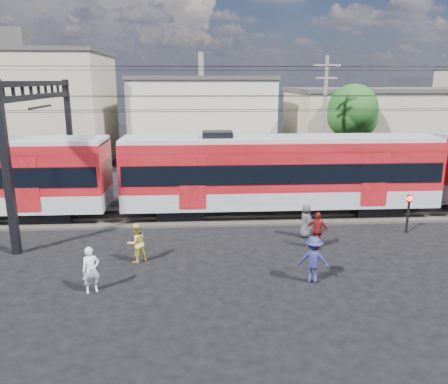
{
  "coord_description": "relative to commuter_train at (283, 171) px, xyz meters",
  "views": [
    {
      "loc": [
        -2.5,
        -13.88,
        6.95
      ],
      "look_at": [
        -1.31,
        5.0,
        2.1
      ],
      "focal_mm": 35.0,
      "sensor_mm": 36.0,
      "label": 1
    }
  ],
  "objects": [
    {
      "name": "pedestrian_a",
      "position": [
        -8.05,
        -8.14,
        -1.61
      ],
      "size": [
        0.68,
        0.58,
        1.59
      ],
      "primitive_type": "imported",
      "rotation": [
        0.0,
        0.0,
        0.42
      ],
      "color": "silver",
      "rests_on": "ground"
    },
    {
      "name": "tree_near",
      "position": [
        7.24,
        10.09,
        2.26
      ],
      "size": [
        3.82,
        3.64,
        6.72
      ],
      "color": "#382619",
      "rests_on": "ground"
    },
    {
      "name": "catenary",
      "position": [
        -10.6,
        -0.0,
        2.73
      ],
      "size": [
        70.0,
        9.3,
        7.52
      ],
      "color": "black",
      "rests_on": "ground"
    },
    {
      "name": "building_midwest",
      "position": [
        -3.95,
        19.0,
        1.25
      ],
      "size": [
        12.24,
        12.24,
        7.3
      ],
      "color": "#BEB6A7",
      "rests_on": "ground"
    },
    {
      "name": "pedestrian_c",
      "position": [
        -0.42,
        -7.88,
        -1.56
      ],
      "size": [
        1.23,
        0.94,
        1.69
      ],
      "primitive_type": "imported",
      "rotation": [
        0.0,
        0.0,
        2.83
      ],
      "color": "navy",
      "rests_on": "ground"
    },
    {
      "name": "rail_far",
      "position": [
        -1.95,
        0.75,
        -2.22
      ],
      "size": [
        70.0,
        0.12,
        0.12
      ],
      "primitive_type": "cube",
      "color": "#59544C",
      "rests_on": "track_bed"
    },
    {
      "name": "pedestrian_d",
      "position": [
        0.56,
        -4.73,
        -1.59
      ],
      "size": [
        1.02,
        0.74,
        1.61
      ],
      "primitive_type": "imported",
      "rotation": [
        0.0,
        0.0,
        -0.41
      ],
      "color": "maroon",
      "rests_on": "ground"
    },
    {
      "name": "building_mideast",
      "position": [
        12.05,
        16.0,
        0.75
      ],
      "size": [
        16.32,
        10.2,
        6.3
      ],
      "color": "tan",
      "rests_on": "ground"
    },
    {
      "name": "building_west",
      "position": [
        -18.95,
        16.0,
        2.25
      ],
      "size": [
        14.28,
        10.2,
        9.3
      ],
      "color": "tan",
      "rests_on": "ground"
    },
    {
      "name": "rail_near",
      "position": [
        -1.95,
        -0.75,
        -2.22
      ],
      "size": [
        70.0,
        0.12,
        0.12
      ],
      "primitive_type": "cube",
      "color": "#59544C",
      "rests_on": "track_bed"
    },
    {
      "name": "ground",
      "position": [
        -1.95,
        -8.0,
        -2.4
      ],
      "size": [
        120.0,
        120.0,
        0.0
      ],
      "primitive_type": "plane",
      "color": "black",
      "rests_on": "ground"
    },
    {
      "name": "pedestrian_b",
      "position": [
        -6.86,
        -5.69,
        -1.61
      ],
      "size": [
        0.98,
        0.93,
        1.59
      ],
      "primitive_type": "imported",
      "rotation": [
        0.0,
        0.0,
        3.72
      ],
      "color": "gold",
      "rests_on": "ground"
    },
    {
      "name": "commuter_train",
      "position": [
        0.0,
        0.0,
        0.0
      ],
      "size": [
        50.3,
        3.08,
        4.17
      ],
      "color": "black",
      "rests_on": "ground"
    },
    {
      "name": "pedestrian_e",
      "position": [
        0.43,
        -3.33,
        -1.62
      ],
      "size": [
        0.65,
        0.85,
        1.55
      ],
      "primitive_type": "imported",
      "rotation": [
        0.0,
        0.0,
        1.8
      ],
      "color": "#434348",
      "rests_on": "ground"
    },
    {
      "name": "crossing_signal",
      "position": [
        5.33,
        -3.03,
        -1.13
      ],
      "size": [
        0.27,
        0.27,
        1.83
      ],
      "color": "black",
      "rests_on": "ground"
    },
    {
      "name": "track_bed",
      "position": [
        -1.95,
        0.0,
        -2.34
      ],
      "size": [
        70.0,
        3.4,
        0.12
      ],
      "primitive_type": "cube",
      "color": "#2D2823",
      "rests_on": "ground"
    },
    {
      "name": "utility_pole_mid",
      "position": [
        4.05,
        7.0,
        2.13
      ],
      "size": [
        1.8,
        0.24,
        8.5
      ],
      "color": "slate",
      "rests_on": "ground"
    }
  ]
}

